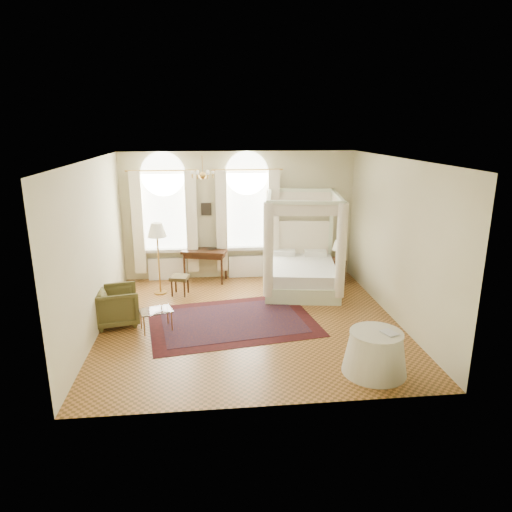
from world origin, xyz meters
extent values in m
plane|color=#9D612D|center=(0.00, 0.00, 0.00)|extent=(6.00, 6.00, 0.00)
plane|color=beige|center=(0.00, 3.00, 1.65)|extent=(6.00, 0.00, 6.00)
plane|color=beige|center=(0.00, -3.00, 1.65)|extent=(6.00, 0.00, 6.00)
plane|color=beige|center=(-3.00, 0.00, 1.65)|extent=(0.00, 6.00, 6.00)
plane|color=beige|center=(3.00, 0.00, 1.65)|extent=(0.00, 6.00, 6.00)
plane|color=white|center=(0.00, 0.00, 3.30)|extent=(6.00, 6.00, 0.00)
cube|color=silver|center=(-1.90, 2.97, 1.80)|extent=(1.10, 0.04, 1.90)
cylinder|color=silver|center=(-1.90, 2.97, 2.75)|extent=(1.10, 0.04, 1.10)
cube|color=white|center=(-1.90, 2.88, 0.81)|extent=(1.32, 0.24, 0.08)
cube|color=#F2E9C8|center=(-2.57, 2.80, 1.55)|extent=(0.28, 0.14, 2.60)
cube|color=#F2E9C8|center=(-1.23, 2.80, 1.55)|extent=(0.28, 0.14, 2.60)
cube|color=white|center=(-1.90, 2.90, 0.30)|extent=(1.00, 0.12, 0.58)
cube|color=silver|center=(0.20, 2.97, 1.80)|extent=(1.10, 0.04, 1.90)
cylinder|color=silver|center=(0.20, 2.97, 2.75)|extent=(1.10, 0.04, 1.10)
cube|color=white|center=(0.20, 2.88, 0.81)|extent=(1.32, 0.24, 0.08)
cube|color=#F2E9C8|center=(-0.47, 2.80, 1.55)|extent=(0.28, 0.14, 2.60)
cube|color=#F2E9C8|center=(0.87, 2.80, 1.55)|extent=(0.28, 0.14, 2.60)
cube|color=white|center=(0.20, 2.90, 0.30)|extent=(1.00, 0.12, 0.58)
cylinder|color=#B4873C|center=(-0.90, 1.20, 3.10)|extent=(0.02, 0.02, 0.40)
sphere|color=#B4873C|center=(-0.90, 1.20, 2.88)|extent=(0.16, 0.16, 0.16)
sphere|color=beige|center=(-0.68, 1.20, 2.95)|extent=(0.07, 0.07, 0.07)
sphere|color=beige|center=(-0.79, 1.39, 2.95)|extent=(0.07, 0.07, 0.07)
sphere|color=beige|center=(-1.01, 1.39, 2.95)|extent=(0.07, 0.07, 0.07)
sphere|color=beige|center=(-1.12, 1.20, 2.95)|extent=(0.07, 0.07, 0.07)
sphere|color=beige|center=(-1.01, 1.01, 2.95)|extent=(0.07, 0.07, 0.07)
sphere|color=beige|center=(-0.79, 1.01, 2.95)|extent=(0.07, 0.07, 0.07)
cube|color=black|center=(-0.85, 2.97, 1.85)|extent=(0.26, 0.03, 0.32)
cube|color=black|center=(1.45, 2.97, 1.95)|extent=(0.22, 0.03, 0.26)
cube|color=beige|center=(1.43, 1.79, 0.18)|extent=(2.02, 2.36, 0.36)
cube|color=silver|center=(1.43, 1.79, 0.51)|extent=(1.90, 2.24, 0.28)
cube|color=#F2E9C8|center=(1.58, 2.80, 0.91)|extent=(1.71, 0.34, 1.21)
cube|color=beige|center=(0.79, 2.90, 1.16)|extent=(0.10, 0.10, 2.33)
cube|color=beige|center=(2.37, 2.66, 1.16)|extent=(0.10, 0.10, 2.33)
cube|color=beige|center=(0.49, 0.92, 1.16)|extent=(0.10, 0.10, 2.33)
cube|color=beige|center=(2.07, 0.68, 1.16)|extent=(0.10, 0.10, 2.33)
cube|color=beige|center=(1.58, 2.78, 2.33)|extent=(1.71, 0.34, 0.08)
cube|color=beige|center=(1.28, 0.80, 2.33)|extent=(1.71, 0.34, 0.08)
cube|color=beige|center=(0.64, 1.91, 2.33)|extent=(0.40, 2.11, 0.08)
cube|color=beige|center=(2.22, 1.67, 2.33)|extent=(0.40, 2.11, 0.08)
cube|color=#F2E9C8|center=(1.58, 2.78, 2.19)|extent=(1.77, 0.31, 0.28)
cube|color=#F2E9C8|center=(1.28, 0.80, 2.19)|extent=(1.77, 0.31, 0.28)
cube|color=#F2E9C8|center=(0.64, 1.91, 2.19)|extent=(0.37, 2.17, 0.28)
cube|color=#F2E9C8|center=(2.22, 1.67, 2.19)|extent=(0.37, 2.17, 0.28)
cylinder|color=#F2E9C8|center=(0.49, 0.92, 1.26)|extent=(0.22, 0.22, 2.12)
cylinder|color=#F2E9C8|center=(2.07, 0.68, 1.26)|extent=(0.22, 0.22, 2.12)
cube|color=#361E0E|center=(2.41, 2.20, 0.32)|extent=(0.46, 0.41, 0.64)
cylinder|color=#B4873C|center=(2.49, 2.30, 0.75)|extent=(0.13, 0.13, 0.22)
cone|color=beige|center=(2.49, 2.30, 0.97)|extent=(0.31, 0.31, 0.24)
cube|color=#361E0E|center=(-0.92, 2.70, 0.81)|extent=(1.23, 0.85, 0.07)
cube|color=#361E0E|center=(-0.92, 2.70, 0.70)|extent=(1.09, 0.71, 0.11)
cylinder|color=#361E0E|center=(-1.34, 3.04, 0.39)|extent=(0.06, 0.06, 0.78)
cylinder|color=#361E0E|center=(-0.39, 2.79, 0.39)|extent=(0.06, 0.06, 0.78)
cylinder|color=#361E0E|center=(-1.45, 2.61, 0.39)|extent=(0.06, 0.06, 0.78)
cylinder|color=#361E0E|center=(-0.50, 2.36, 0.39)|extent=(0.06, 0.06, 0.78)
imported|color=black|center=(-0.69, 2.78, 0.85)|extent=(0.42, 0.34, 0.03)
cube|color=#493B1F|center=(-1.53, 1.74, 0.43)|extent=(0.49, 0.49, 0.08)
cylinder|color=#361E0E|center=(-1.71, 1.63, 0.19)|extent=(0.04, 0.04, 0.39)
cylinder|color=#361E0E|center=(-1.41, 1.55, 0.19)|extent=(0.04, 0.04, 0.39)
cylinder|color=#361E0E|center=(-1.64, 1.92, 0.19)|extent=(0.04, 0.04, 0.39)
cylinder|color=#361E0E|center=(-1.34, 1.85, 0.19)|extent=(0.04, 0.04, 0.39)
imported|color=#48421E|center=(-2.70, 0.18, 0.39)|extent=(1.01, 0.99, 0.78)
cube|color=silver|center=(-1.89, -0.22, 0.41)|extent=(0.72, 0.60, 0.02)
cylinder|color=#B4873C|center=(-2.09, -0.47, 0.21)|extent=(0.02, 0.02, 0.41)
cylinder|color=#B4873C|center=(-1.58, -0.31, 0.21)|extent=(0.02, 0.02, 0.41)
cylinder|color=#B4873C|center=(-2.20, -0.13, 0.21)|extent=(0.02, 0.02, 0.41)
cylinder|color=#B4873C|center=(-1.68, 0.03, 0.21)|extent=(0.02, 0.02, 0.41)
cylinder|color=#B4873C|center=(-2.01, 1.89, 0.02)|extent=(0.30, 0.30, 0.03)
cylinder|color=#B4873C|center=(-2.01, 1.89, 0.76)|extent=(0.04, 0.04, 1.52)
cone|color=beige|center=(-2.01, 1.89, 1.57)|extent=(0.45, 0.45, 0.32)
cube|color=#400F11|center=(-0.37, 0.04, 0.00)|extent=(3.68, 2.90, 0.01)
cube|color=black|center=(-0.37, 0.04, 0.01)|extent=(3.08, 2.30, 0.01)
cone|color=beige|center=(1.83, -2.24, 0.34)|extent=(1.05, 1.05, 0.68)
cylinder|color=beige|center=(1.83, -2.24, 0.70)|extent=(0.86, 0.86, 0.04)
imported|color=black|center=(1.91, -2.35, 0.73)|extent=(0.28, 0.32, 0.02)
camera|label=1|loc=(-0.81, -8.69, 3.89)|focal=32.00mm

